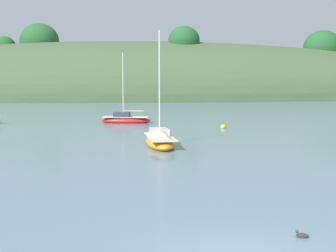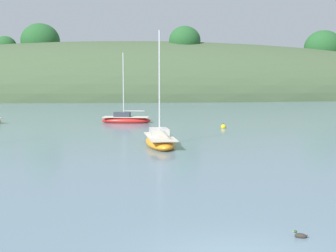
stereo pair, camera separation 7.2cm
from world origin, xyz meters
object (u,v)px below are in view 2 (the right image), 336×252
object	(u,v)px
sailboat_teal_outer	(126,119)
sailboat_red_portside	(160,141)
duck_lone_left	(301,236)
mooring_buoy_inner	(223,127)

from	to	relation	value
sailboat_teal_outer	sailboat_red_portside	size ratio (longest dim) A/B	0.91
sailboat_red_portside	duck_lone_left	size ratio (longest dim) A/B	18.39
sailboat_teal_outer	duck_lone_left	distance (m)	33.04
sailboat_red_portside	mooring_buoy_inner	xyz separation A→B (m)	(6.16, 9.69, -0.21)
mooring_buoy_inner	duck_lone_left	distance (m)	27.34
mooring_buoy_inner	sailboat_teal_outer	bearing A→B (deg)	146.78
sailboat_teal_outer	duck_lone_left	bearing A→B (deg)	-81.25
sailboat_red_portside	mooring_buoy_inner	world-z (taller)	sailboat_red_portside
sailboat_red_portside	mooring_buoy_inner	size ratio (longest dim) A/B	14.05
duck_lone_left	sailboat_teal_outer	bearing A→B (deg)	98.75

